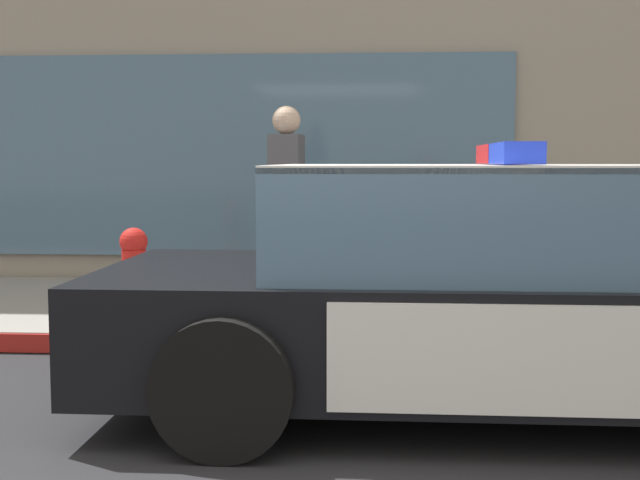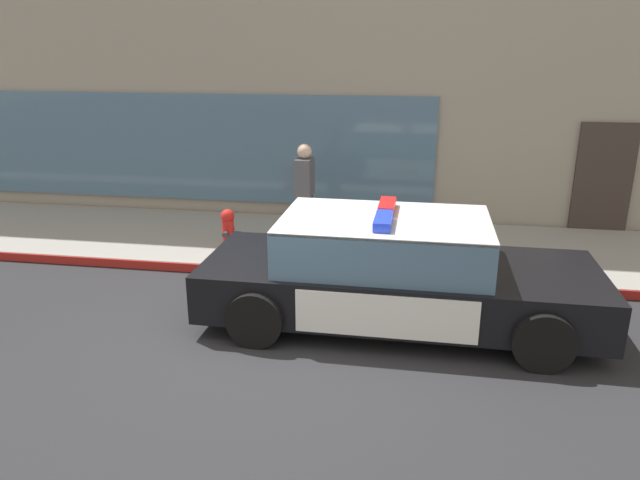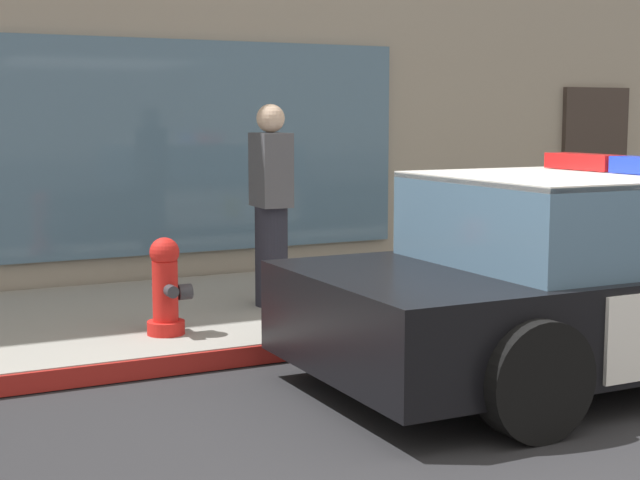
# 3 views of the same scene
# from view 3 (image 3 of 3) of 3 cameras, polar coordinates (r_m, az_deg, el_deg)

# --- Properties ---
(ground) EXTENTS (48.00, 48.00, 0.00)m
(ground) POSITION_cam_3_polar(r_m,az_deg,el_deg) (5.70, 11.83, -10.84)
(ground) COLOR #262628
(sidewalk) EXTENTS (48.00, 2.96, 0.15)m
(sidewalk) POSITION_cam_3_polar(r_m,az_deg,el_deg) (8.55, -2.72, -4.02)
(sidewalk) COLOR gray
(sidewalk) RESTS_ON ground
(curb_red_paint) EXTENTS (28.80, 0.04, 0.14)m
(curb_red_paint) POSITION_cam_3_polar(r_m,az_deg,el_deg) (7.24, 2.14, -6.12)
(curb_red_paint) COLOR maroon
(curb_red_paint) RESTS_ON ground
(police_cruiser) EXTENTS (4.90, 2.10, 1.49)m
(police_cruiser) POSITION_cam_3_polar(r_m,az_deg,el_deg) (7.04, 17.79, -1.85)
(police_cruiser) COLOR black
(police_cruiser) RESTS_ON ground
(fire_hydrant) EXTENTS (0.34, 0.39, 0.73)m
(fire_hydrant) POSITION_cam_3_polar(r_m,az_deg,el_deg) (7.22, -9.11, -2.80)
(fire_hydrant) COLOR red
(fire_hydrant) RESTS_ON sidewalk
(pedestrian_on_sidewalk) EXTENTS (0.28, 0.41, 1.71)m
(pedestrian_on_sidewalk) POSITION_cam_3_polar(r_m,az_deg,el_deg) (8.15, -2.91, 2.08)
(pedestrian_on_sidewalk) COLOR #23232D
(pedestrian_on_sidewalk) RESTS_ON sidewalk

